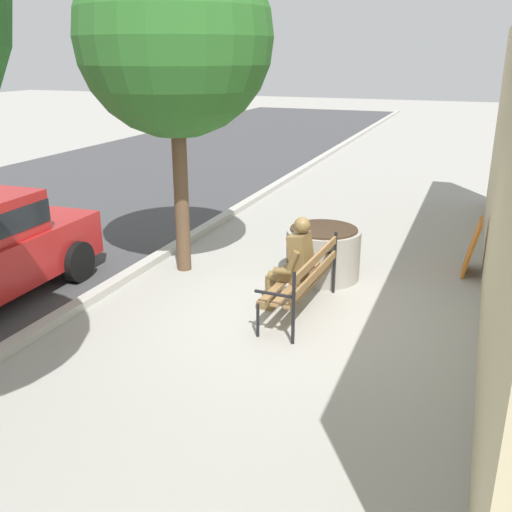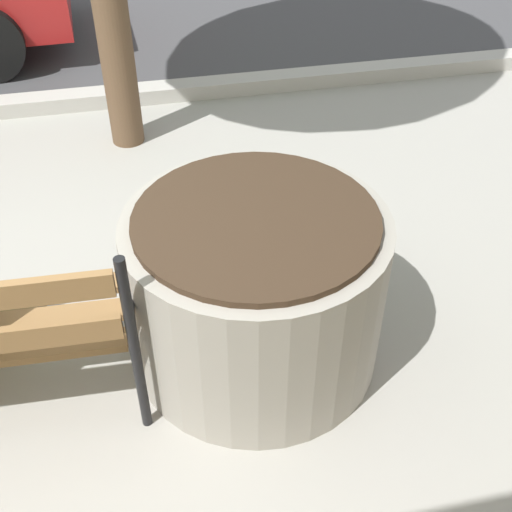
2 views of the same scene
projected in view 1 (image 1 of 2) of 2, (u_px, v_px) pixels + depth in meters
The scene contains 7 objects.
ground_plane at pixel (297, 313), 7.96m from camera, with size 80.00×80.00×0.00m, color #9E9B93.
curb_stone at pixel (119, 281), 8.94m from camera, with size 60.00×0.20×0.12m, color #B2AFA8.
park_bench at pixel (305, 277), 7.78m from camera, with size 1.82×0.61×0.95m.
bronze_statue_seated at pixel (291, 265), 7.84m from camera, with size 0.68×0.77×1.37m.
concrete_planter at pixel (323, 253), 9.13m from camera, with size 1.17×1.17×0.82m.
street_tree_down_street at pixel (174, 38), 8.41m from camera, with size 2.92×2.92×5.08m.
leaning_signboard at pixel (472, 247), 9.28m from camera, with size 0.70×0.04×0.90m, color #C6661E.
Camera 1 is at (-6.96, -2.10, 3.39)m, focal length 40.49 mm.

